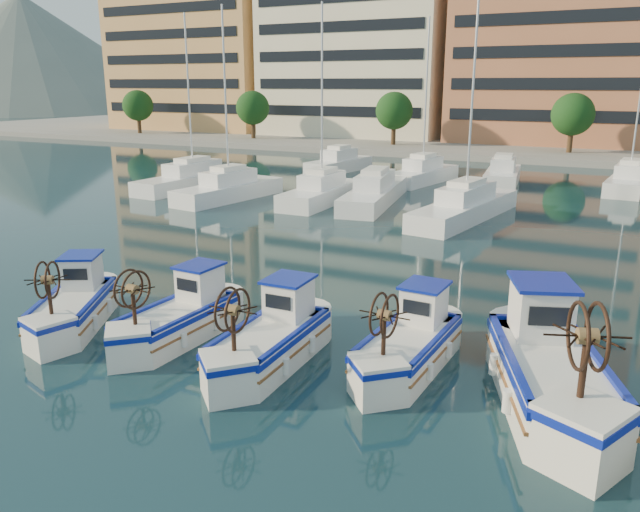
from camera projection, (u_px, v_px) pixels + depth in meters
The scene contains 8 objects.
ground at pixel (183, 368), 16.04m from camera, with size 300.00×300.00×0.00m, color #1B3A46.
hill_west at pixel (32, 110), 171.29m from camera, with size 180.00×180.00×60.00m, color slate.
yacht_marina at pixel (416, 186), 41.05m from camera, with size 37.64×23.47×11.50m.
fishing_boat_a at pixel (74, 304), 18.70m from camera, with size 3.28×4.13×2.50m.
fishing_boat_b at pixel (180, 315), 17.77m from camera, with size 1.79×4.03×2.49m.
fishing_boat_c at pixel (272, 337), 16.19m from camera, with size 1.81×4.19×2.59m.
fishing_boat_d at pixel (410, 342), 15.94m from camera, with size 1.82×4.07×2.51m.
fishing_boat_e at pixel (549, 367), 14.10m from camera, with size 3.69×5.33×3.21m.
Camera 1 is at (9.74, -11.54, 7.08)m, focal length 35.00 mm.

